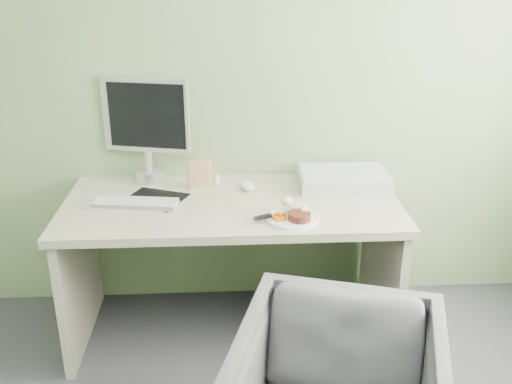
{
  "coord_description": "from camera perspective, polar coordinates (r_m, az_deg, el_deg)",
  "views": [
    {
      "loc": [
        -0.02,
        -0.88,
        1.79
      ],
      "look_at": [
        0.11,
        1.5,
        0.83
      ],
      "focal_mm": 40.0,
      "sensor_mm": 36.0,
      "label": 1
    }
  ],
  "objects": [
    {
      "name": "scanner",
      "position": [
        2.93,
        8.69,
        1.23
      ],
      "size": [
        0.46,
        0.31,
        0.07
      ],
      "primitive_type": "cube",
      "rotation": [
        0.0,
        0.0,
        -0.02
      ],
      "color": "#B8BAC0",
      "rests_on": "desk"
    },
    {
      "name": "carrot_heap",
      "position": [
        2.5,
        2.36,
        -2.4
      ],
      "size": [
        0.07,
        0.06,
        0.04
      ],
      "primitive_type": "cube",
      "rotation": [
        0.0,
        0.0,
        0.35
      ],
      "color": "#FF6805",
      "rests_on": "plate"
    },
    {
      "name": "desk",
      "position": [
        2.8,
        -2.41,
        -4.4
      ],
      "size": [
        1.6,
        0.75,
        0.73
      ],
      "color": "beige",
      "rests_on": "floor"
    },
    {
      "name": "keyboard",
      "position": [
        2.73,
        -11.98,
        -1.05
      ],
      "size": [
        0.4,
        0.17,
        0.02
      ],
      "primitive_type": "cube",
      "rotation": [
        0.0,
        0.0,
        -0.14
      ],
      "color": "white",
      "rests_on": "desk"
    },
    {
      "name": "eyedrop_bottle",
      "position": [
        2.91,
        -3.95,
        1.29
      ],
      "size": [
        0.03,
        0.03,
        0.07
      ],
      "color": "white",
      "rests_on": "desk"
    },
    {
      "name": "steak",
      "position": [
        2.5,
        4.36,
        -2.45
      ],
      "size": [
        0.13,
        0.13,
        0.03
      ],
      "primitive_type": "cylinder",
      "rotation": [
        0.0,
        0.0,
        -0.41
      ],
      "color": "black",
      "rests_on": "plate"
    },
    {
      "name": "potato_pile",
      "position": [
        2.57,
        4.18,
        -1.43
      ],
      "size": [
        0.12,
        0.09,
        0.06
      ],
      "primitive_type": "ellipsoid",
      "rotation": [
        0.0,
        0.0,
        0.09
      ],
      "color": "tan",
      "rests_on": "plate"
    },
    {
      "name": "wall_back",
      "position": [
        2.92,
        -2.79,
        13.28
      ],
      "size": [
        3.5,
        0.0,
        3.5
      ],
      "primitive_type": "plane",
      "rotation": [
        1.57,
        0.0,
        0.0
      ],
      "color": "gray",
      "rests_on": "floor"
    },
    {
      "name": "photo_frame",
      "position": [
        2.87,
        -5.62,
        1.84
      ],
      "size": [
        0.12,
        0.05,
        0.15
      ],
      "primitive_type": "cube",
      "rotation": [
        0.0,
        0.0,
        0.34
      ],
      "color": "olive",
      "rests_on": "desk"
    },
    {
      "name": "plate",
      "position": [
        2.53,
        3.71,
        -2.68
      ],
      "size": [
        0.23,
        0.23,
        0.01
      ],
      "primitive_type": "cylinder",
      "color": "white",
      "rests_on": "desk"
    },
    {
      "name": "steak_knife",
      "position": [
        2.51,
        1.4,
        -2.39
      ],
      "size": [
        0.21,
        0.11,
        0.02
      ],
      "rotation": [
        0.0,
        0.0,
        0.42
      ],
      "color": "silver",
      "rests_on": "plate"
    },
    {
      "name": "computer_mouse",
      "position": [
        2.86,
        -0.94,
        0.65
      ],
      "size": [
        0.1,
        0.13,
        0.04
      ],
      "primitive_type": "ellipsoid",
      "rotation": [
        0.0,
        0.0,
        0.33
      ],
      "color": "white",
      "rests_on": "desk"
    },
    {
      "name": "mousepad",
      "position": [
        2.78,
        -10.11,
        -0.71
      ],
      "size": [
        0.34,
        0.32,
        0.0
      ],
      "primitive_type": "cube",
      "rotation": [
        0.0,
        0.0,
        -0.39
      ],
      "color": "black",
      "rests_on": "desk"
    },
    {
      "name": "monitor",
      "position": [
        2.95,
        -10.9,
        6.71
      ],
      "size": [
        0.44,
        0.17,
        0.54
      ],
      "rotation": [
        0.0,
        0.0,
        -0.24
      ],
      "color": "silver",
      "rests_on": "desk"
    }
  ]
}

